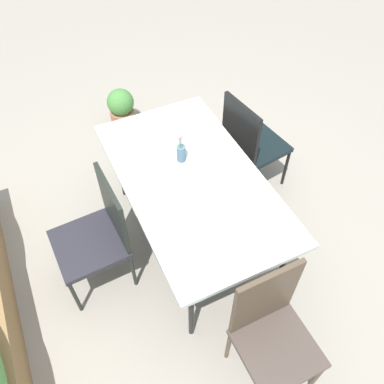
{
  "coord_description": "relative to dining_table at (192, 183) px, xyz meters",
  "views": [
    {
      "loc": [
        -1.74,
        0.76,
        2.85
      ],
      "look_at": [
        -0.03,
        -0.06,
        0.62
      ],
      "focal_mm": 37.11,
      "sensor_mm": 36.0,
      "label": 1
    }
  ],
  "objects": [
    {
      "name": "chair_near_right",
      "position": [
        0.37,
        -0.73,
        -0.19
      ],
      "size": [
        0.52,
        0.52,
        0.97
      ],
      "rotation": [
        0.0,
        0.0,
        3.29
      ],
      "color": "black",
      "rests_on": "ground"
    },
    {
      "name": "dining_table",
      "position": [
        0.0,
        0.0,
        0.0
      ],
      "size": [
        1.69,
        0.94,
        0.76
      ],
      "color": "silver",
      "rests_on": "ground"
    },
    {
      "name": "flower_vase",
      "position": [
        0.2,
        -0.01,
        0.14
      ],
      "size": [
        0.07,
        0.07,
        0.26
      ],
      "color": "slate",
      "rests_on": "dining_table"
    },
    {
      "name": "chair_far_side",
      "position": [
        0.02,
        0.72,
        -0.2
      ],
      "size": [
        0.51,
        0.51,
        0.95
      ],
      "rotation": [
        0.0,
        0.0,
        0.05
      ],
      "color": "#26252D",
      "rests_on": "ground"
    },
    {
      "name": "ground_plane",
      "position": [
        0.03,
        0.06,
        -0.72
      ],
      "size": [
        12.0,
        12.0,
        0.0
      ],
      "primitive_type": "plane",
      "color": "gray"
    },
    {
      "name": "potted_plant",
      "position": [
        1.68,
        0.03,
        -0.49
      ],
      "size": [
        0.28,
        0.28,
        0.44
      ],
      "color": "#9E6047",
      "rests_on": "ground"
    },
    {
      "name": "chair_end_left",
      "position": [
        -1.1,
        0.0,
        -0.18
      ],
      "size": [
        0.45,
        0.45,
        0.99
      ],
      "rotation": [
        0.0,
        0.0,
        1.58
      ],
      "color": "#4B3F38",
      "rests_on": "ground"
    }
  ]
}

